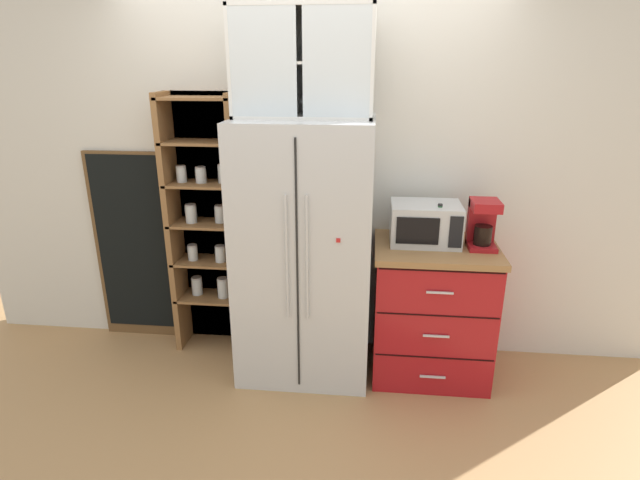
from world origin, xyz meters
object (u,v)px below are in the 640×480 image
(bottle_green, at_px, (438,228))
(bottle_cobalt, at_px, (438,232))
(microwave, at_px, (425,223))
(mug_charcoal, at_px, (436,236))
(coffee_maker, at_px, (483,223))
(chalkboard_menu, at_px, (135,247))
(mug_navy, at_px, (437,239))
(refrigerator, at_px, (305,252))

(bottle_green, distance_m, bottle_cobalt, 0.03)
(microwave, bearing_deg, mug_charcoal, 10.53)
(coffee_maker, bearing_deg, microwave, 173.13)
(mug_charcoal, xyz_separation_m, chalkboard_menu, (-2.17, 0.21, -0.24))
(bottle_green, bearing_deg, microwave, 137.84)
(bottle_cobalt, bearing_deg, bottle_green, 90.00)
(chalkboard_menu, bearing_deg, mug_navy, -7.31)
(bottle_cobalt, xyz_separation_m, chalkboard_menu, (-2.17, 0.31, -0.30))
(coffee_maker, relative_size, bottle_cobalt, 1.26)
(mug_navy, relative_size, bottle_cobalt, 0.48)
(microwave, height_order, coffee_maker, coffee_maker)
(mug_navy, bearing_deg, bottle_green, -96.03)
(microwave, bearing_deg, bottle_cobalt, -48.96)
(mug_charcoal, relative_size, mug_navy, 0.99)
(coffee_maker, relative_size, bottle_green, 1.11)
(bottle_green, xyz_separation_m, chalkboard_menu, (-2.17, 0.30, -0.32))
(refrigerator, distance_m, chalkboard_menu, 1.37)
(bottle_green, bearing_deg, mug_charcoal, 88.64)
(mug_charcoal, height_order, bottle_cobalt, bottle_cobalt)
(refrigerator, distance_m, bottle_green, 0.87)
(refrigerator, bearing_deg, mug_navy, 1.87)
(refrigerator, relative_size, bottle_cobalt, 6.99)
(microwave, bearing_deg, coffee_maker, -6.87)
(microwave, distance_m, chalkboard_menu, 2.13)
(bottle_cobalt, height_order, chalkboard_menu, chalkboard_menu)
(bottle_green, bearing_deg, refrigerator, -179.24)
(refrigerator, distance_m, bottle_cobalt, 0.86)
(mug_charcoal, xyz_separation_m, mug_navy, (-0.00, -0.07, 0.00))
(refrigerator, height_order, mug_navy, refrigerator)
(refrigerator, relative_size, chalkboard_menu, 1.19)
(microwave, distance_m, bottle_green, 0.10)
(microwave, height_order, bottle_cobalt, microwave)
(bottle_green, bearing_deg, chalkboard_menu, 172.25)
(microwave, relative_size, chalkboard_menu, 0.31)
(chalkboard_menu, bearing_deg, coffee_maker, -6.27)
(microwave, bearing_deg, bottle_green, -42.16)
(mug_navy, bearing_deg, chalkboard_menu, 172.69)
(microwave, height_order, chalkboard_menu, chalkboard_menu)
(mug_navy, bearing_deg, mug_charcoal, 89.80)
(chalkboard_menu, bearing_deg, refrigerator, -13.03)
(mug_navy, xyz_separation_m, bottle_cobalt, (-0.00, -0.03, 0.06))
(bottle_cobalt, relative_size, chalkboard_menu, 0.17)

